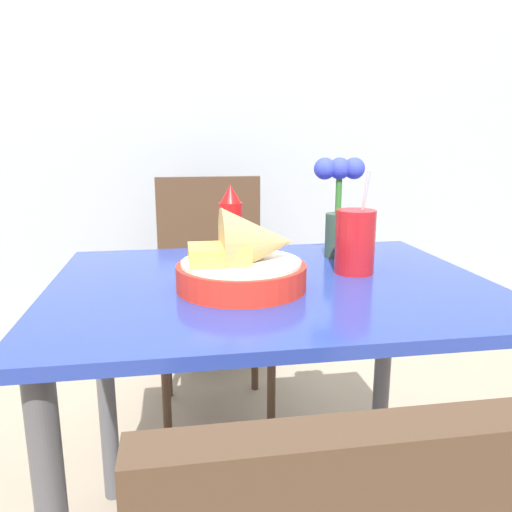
# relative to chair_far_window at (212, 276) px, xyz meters

# --- Properties ---
(wall_window) EXTENTS (7.00, 0.06, 2.60)m
(wall_window) POSITION_rel_chair_far_window_xyz_m (0.07, 0.36, 0.77)
(wall_window) COLOR #9EA8B7
(wall_window) RESTS_ON ground_plane
(dining_table) EXTENTS (0.95, 0.74, 0.73)m
(dining_table) POSITION_rel_chair_far_window_xyz_m (0.07, -0.80, 0.09)
(dining_table) COLOR #233893
(dining_table) RESTS_ON ground_plane
(chair_far_window) EXTENTS (0.40, 0.40, 0.90)m
(chair_far_window) POSITION_rel_chair_far_window_xyz_m (0.00, 0.00, 0.00)
(chair_far_window) COLOR #473323
(chair_far_window) RESTS_ON ground_plane
(food_basket) EXTENTS (0.27, 0.27, 0.17)m
(food_basket) POSITION_rel_chair_far_window_xyz_m (0.01, -0.85, 0.27)
(food_basket) COLOR red
(food_basket) RESTS_ON dining_table
(ketchup_bottle) EXTENTS (0.06, 0.06, 0.19)m
(ketchup_bottle) POSITION_rel_chair_far_window_xyz_m (0.01, -0.59, 0.30)
(ketchup_bottle) COLOR red
(ketchup_bottle) RESTS_ON dining_table
(drink_cup) EXTENTS (0.09, 0.09, 0.24)m
(drink_cup) POSITION_rel_chair_far_window_xyz_m (0.28, -0.77, 0.27)
(drink_cup) COLOR red
(drink_cup) RESTS_ON dining_table
(flower_vase) EXTENTS (0.13, 0.06, 0.26)m
(flower_vase) POSITION_rel_chair_far_window_xyz_m (0.29, -0.61, 0.36)
(flower_vase) COLOR #2D4738
(flower_vase) RESTS_ON dining_table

